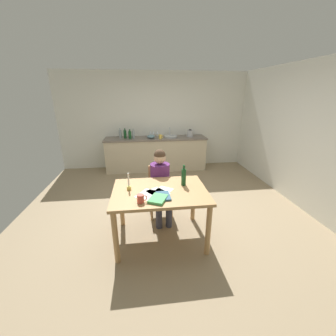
% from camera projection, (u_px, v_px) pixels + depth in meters
% --- Properties ---
extents(ground_plane, '(5.20, 5.20, 0.04)m').
position_uv_depth(ground_plane, '(165.00, 211.00, 3.89)').
color(ground_plane, '#937F60').
extents(wall_back, '(5.20, 0.12, 2.60)m').
position_uv_depth(wall_back, '(155.00, 121.00, 5.87)').
color(wall_back, silver).
rests_on(wall_back, ground).
extents(wall_right, '(0.12, 5.20, 2.60)m').
position_uv_depth(wall_right, '(309.00, 137.00, 3.74)').
color(wall_right, silver).
rests_on(wall_right, ground).
extents(kitchen_counter, '(2.74, 0.64, 0.90)m').
position_uv_depth(kitchen_counter, '(156.00, 153.00, 5.82)').
color(kitchen_counter, beige).
rests_on(kitchen_counter, ground).
extents(dining_table, '(1.30, 0.94, 0.78)m').
position_uv_depth(dining_table, '(160.00, 197.00, 2.92)').
color(dining_table, tan).
rests_on(dining_table, ground).
extents(chair_at_table, '(0.42, 0.42, 0.86)m').
position_uv_depth(chair_at_table, '(160.00, 188.00, 3.66)').
color(chair_at_table, tan).
rests_on(chair_at_table, ground).
extents(person_seated, '(0.34, 0.60, 1.19)m').
position_uv_depth(person_seated, '(161.00, 181.00, 3.45)').
color(person_seated, '#592666').
rests_on(person_seated, ground).
extents(coffee_mug, '(0.13, 0.09, 0.10)m').
position_uv_depth(coffee_mug, '(141.00, 198.00, 2.55)').
color(coffee_mug, '#D84C3F').
rests_on(coffee_mug, dining_table).
extents(candlestick, '(0.06, 0.06, 0.25)m').
position_uv_depth(candlestick, '(129.00, 185.00, 2.88)').
color(candlestick, gold).
rests_on(candlestick, dining_table).
extents(book_magazine, '(0.28, 0.31, 0.03)m').
position_uv_depth(book_magazine, '(158.00, 199.00, 2.61)').
color(book_magazine, '#50B263').
rests_on(book_magazine, dining_table).
extents(book_cookery, '(0.18, 0.26, 0.02)m').
position_uv_depth(book_cookery, '(163.00, 196.00, 2.70)').
color(book_cookery, '#345A74').
rests_on(book_cookery, dining_table).
extents(paper_letter, '(0.34, 0.36, 0.00)m').
position_uv_depth(paper_letter, '(147.00, 194.00, 2.77)').
color(paper_letter, white).
rests_on(paper_letter, dining_table).
extents(paper_bill, '(0.34, 0.36, 0.00)m').
position_uv_depth(paper_bill, '(158.00, 192.00, 2.82)').
color(paper_bill, white).
rests_on(paper_bill, dining_table).
extents(paper_envelope, '(0.35, 0.36, 0.00)m').
position_uv_depth(paper_envelope, '(162.00, 191.00, 2.85)').
color(paper_envelope, white).
rests_on(paper_envelope, dining_table).
extents(wine_bottle_on_table, '(0.07, 0.07, 0.30)m').
position_uv_depth(wine_bottle_on_table, '(184.00, 177.00, 3.00)').
color(wine_bottle_on_table, '#194C23').
rests_on(wine_bottle_on_table, dining_table).
extents(sink_unit, '(0.36, 0.36, 0.24)m').
position_uv_depth(sink_unit, '(171.00, 136.00, 5.71)').
color(sink_unit, '#B2B7BC').
rests_on(sink_unit, kitchen_counter).
extents(bottle_oil, '(0.07, 0.07, 0.26)m').
position_uv_depth(bottle_oil, '(120.00, 134.00, 5.56)').
color(bottle_oil, '#8C999E').
rests_on(bottle_oil, kitchen_counter).
extents(bottle_vinegar, '(0.07, 0.07, 0.26)m').
position_uv_depth(bottle_vinegar, '(125.00, 134.00, 5.57)').
color(bottle_vinegar, '#194C23').
rests_on(bottle_vinegar, kitchen_counter).
extents(bottle_wine_red, '(0.08, 0.08, 0.24)m').
position_uv_depth(bottle_wine_red, '(130.00, 135.00, 5.49)').
color(bottle_wine_red, '#194C23').
rests_on(bottle_wine_red, kitchen_counter).
extents(bottle_sauce, '(0.06, 0.06, 0.26)m').
position_uv_depth(bottle_sauce, '(133.00, 134.00, 5.52)').
color(bottle_sauce, '#8C999E').
rests_on(bottle_sauce, kitchen_counter).
extents(mixing_bowl, '(0.21, 0.21, 0.10)m').
position_uv_depth(mixing_bowl, '(151.00, 136.00, 5.57)').
color(mixing_bowl, '#668C99').
rests_on(mixing_bowl, kitchen_counter).
extents(stovetop_kettle, '(0.18, 0.18, 0.22)m').
position_uv_depth(stovetop_kettle, '(190.00, 133.00, 5.75)').
color(stovetop_kettle, '#B7BABF').
rests_on(stovetop_kettle, kitchen_counter).
extents(wine_glass_near_sink, '(0.07, 0.07, 0.15)m').
position_uv_depth(wine_glass_near_sink, '(157.00, 133.00, 5.78)').
color(wine_glass_near_sink, silver).
rests_on(wine_glass_near_sink, kitchen_counter).
extents(wine_glass_by_kettle, '(0.07, 0.07, 0.15)m').
position_uv_depth(wine_glass_by_kettle, '(153.00, 133.00, 5.77)').
color(wine_glass_by_kettle, silver).
rests_on(wine_glass_by_kettle, kitchen_counter).
extents(wine_glass_back_left, '(0.07, 0.07, 0.15)m').
position_uv_depth(wine_glass_back_left, '(150.00, 133.00, 5.76)').
color(wine_glass_back_left, silver).
rests_on(wine_glass_back_left, kitchen_counter).
extents(teacup_on_counter, '(0.12, 0.08, 0.11)m').
position_uv_depth(teacup_on_counter, '(160.00, 137.00, 5.52)').
color(teacup_on_counter, '#F2CC4C').
rests_on(teacup_on_counter, kitchen_counter).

